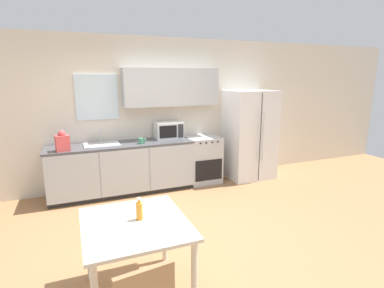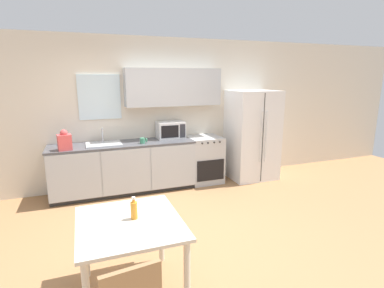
{
  "view_description": "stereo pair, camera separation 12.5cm",
  "coord_description": "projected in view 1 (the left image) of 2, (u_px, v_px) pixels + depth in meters",
  "views": [
    {
      "loc": [
        -1.16,
        -3.42,
        2.0
      ],
      "look_at": [
        0.42,
        0.49,
        1.05
      ],
      "focal_mm": 28.0,
      "sensor_mm": 36.0,
      "label": 1
    },
    {
      "loc": [
        -1.05,
        -3.46,
        2.0
      ],
      "look_at": [
        0.42,
        0.49,
        1.05
      ],
      "focal_mm": 28.0,
      "sensor_mm": 36.0,
      "label": 2
    }
  ],
  "objects": [
    {
      "name": "kitchen_counter",
      "position": [
        122.0,
        168.0,
        5.21
      ],
      "size": [
        2.45,
        0.66,
        0.89
      ],
      "color": "#333333",
      "rests_on": "ground_plane"
    },
    {
      "name": "microwave",
      "position": [
        169.0,
        130.0,
        5.51
      ],
      "size": [
        0.5,
        0.33,
        0.31
      ],
      "color": "silver",
      "rests_on": "kitchen_counter"
    },
    {
      "name": "ground_plane",
      "position": [
        176.0,
        232.0,
        3.96
      ],
      "size": [
        12.0,
        12.0,
        0.0
      ],
      "primitive_type": "plane",
      "color": "#9E7047"
    },
    {
      "name": "drink_bottle",
      "position": [
        139.0,
        210.0,
        2.68
      ],
      "size": [
        0.06,
        0.06,
        0.21
      ],
      "color": "orange",
      "rests_on": "dining_table"
    },
    {
      "name": "dining_table",
      "position": [
        136.0,
        233.0,
        2.67
      ],
      "size": [
        0.91,
        0.97,
        0.74
      ],
      "color": "beige",
      "rests_on": "ground_plane"
    },
    {
      "name": "refrigerator",
      "position": [
        249.0,
        135.0,
        5.98
      ],
      "size": [
        0.9,
        0.8,
        1.74
      ],
      "color": "white",
      "rests_on": "ground_plane"
    },
    {
      "name": "coffee_mug",
      "position": [
        141.0,
        141.0,
        5.09
      ],
      "size": [
        0.12,
        0.09,
        0.09
      ],
      "color": "#3F8C66",
      "rests_on": "kitchen_counter"
    },
    {
      "name": "kitchen_sink",
      "position": [
        102.0,
        144.0,
        5.0
      ],
      "size": [
        0.58,
        0.44,
        0.25
      ],
      "color": "#B7BABC",
      "rests_on": "kitchen_counter"
    },
    {
      "name": "grocery_bag_0",
      "position": [
        62.0,
        142.0,
        4.57
      ],
      "size": [
        0.22,
        0.2,
        0.32
      ],
      "rotation": [
        0.0,
        0.0,
        0.16
      ],
      "color": "#D14C4C",
      "rests_on": "kitchen_counter"
    },
    {
      "name": "wall_back",
      "position": [
        144.0,
        109.0,
        5.46
      ],
      "size": [
        12.0,
        0.38,
        2.7
      ],
      "color": "beige",
      "rests_on": "ground_plane"
    },
    {
      "name": "oven_range",
      "position": [
        202.0,
        159.0,
        5.78
      ],
      "size": [
        0.62,
        0.62,
        0.89
      ],
      "color": "#B7BABC",
      "rests_on": "ground_plane"
    }
  ]
}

